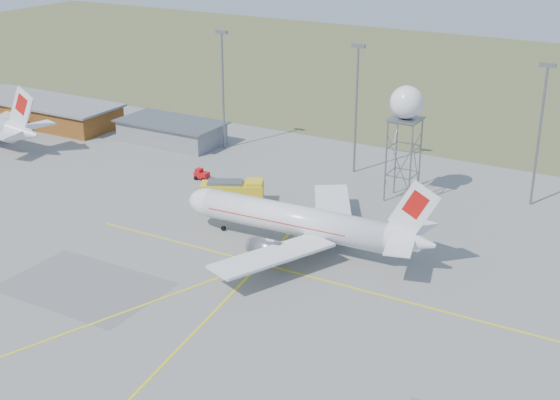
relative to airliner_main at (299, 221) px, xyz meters
The scene contains 10 objects.
grass_strip 103.62m from the airliner_main, 87.82° to the left, with size 400.00×120.00×0.03m, color #515B32.
building_orange 75.50m from the airliner_main, 160.27° to the left, with size 33.00×12.00×4.30m.
building_grey 49.43m from the airliner_main, 146.20° to the left, with size 19.00×10.00×3.90m.
mast_a 43.66m from the airliner_main, 136.48° to the left, with size 2.20×0.50×20.50m.
mast_b 31.29m from the airliner_main, 101.60° to the left, with size 2.20×0.50×20.50m.
mast_c 37.73m from the airliner_main, 53.34° to the left, with size 2.20×0.50×20.50m.
airliner_main is the anchor object (origin of this frame).
radar_tower 23.32m from the airliner_main, 77.16° to the left, with size 4.67×4.67×16.91m.
fire_truck 17.32m from the airliner_main, 151.39° to the left, with size 9.33×6.80×3.59m.
baggage_tug 29.13m from the airliner_main, 150.36° to the left, with size 2.21×1.80×1.67m.
Camera 1 is at (38.93, -42.16, 41.98)m, focal length 50.00 mm.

